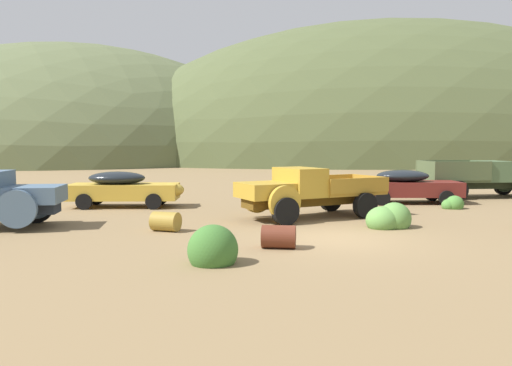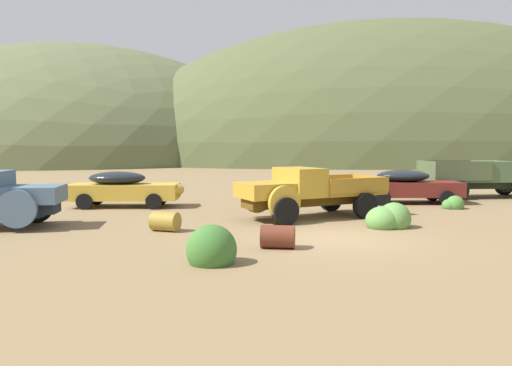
% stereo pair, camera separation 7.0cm
% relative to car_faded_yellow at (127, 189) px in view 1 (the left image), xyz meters
% --- Properties ---
extents(ground_plane, '(300.00, 300.00, 0.00)m').
position_rel_car_faded_yellow_xyz_m(ground_plane, '(6.16, -8.72, -0.82)').
color(ground_plane, olive).
extents(hill_far_right, '(70.86, 78.97, 38.90)m').
position_rel_car_faded_yellow_xyz_m(hill_far_right, '(-10.36, 71.38, -0.82)').
color(hill_far_right, '#56603D').
rests_on(hill_far_right, ground).
extents(hill_distant, '(98.68, 57.62, 44.55)m').
position_rel_car_faded_yellow_xyz_m(hill_distant, '(44.13, 52.41, -0.82)').
color(hill_distant, '#4C5633').
rests_on(hill_distant, ground).
extents(car_faded_yellow, '(5.21, 2.60, 1.57)m').
position_rel_car_faded_yellow_xyz_m(car_faded_yellow, '(0.00, 0.00, 0.00)').
color(car_faded_yellow, gold).
rests_on(car_faded_yellow, ground).
extents(truck_mustard, '(5.97, 3.52, 1.89)m').
position_rel_car_faded_yellow_xyz_m(truck_mustard, '(6.52, -4.81, 0.19)').
color(truck_mustard, '#593D12').
rests_on(truck_mustard, ground).
extents(car_oxblood, '(5.17, 2.78, 1.57)m').
position_rel_car_faded_yellow_xyz_m(car_oxblood, '(12.96, -1.46, 0.00)').
color(car_oxblood, maroon).
rests_on(car_oxblood, ground).
extents(truck_weathered_green, '(6.37, 2.91, 1.91)m').
position_rel_car_faded_yellow_xyz_m(truck_weathered_green, '(18.23, -0.04, 0.20)').
color(truck_weathered_green, '#232B1B').
rests_on(truck_weathered_green, ground).
extents(oil_drum_foreground, '(1.05, 0.97, 0.62)m').
position_rel_car_faded_yellow_xyz_m(oil_drum_foreground, '(1.43, -6.44, -0.51)').
color(oil_drum_foreground, olive).
rests_on(oil_drum_foreground, ground).
extents(oil_drum_spare, '(1.05, 0.89, 0.61)m').
position_rel_car_faded_yellow_xyz_m(oil_drum_spare, '(4.27, -9.68, -0.51)').
color(oil_drum_spare, '#5B2819').
rests_on(oil_drum_spare, ground).
extents(bush_between_trucks, '(0.67, 0.60, 0.64)m').
position_rel_car_faded_yellow_xyz_m(bush_between_trucks, '(6.48, -0.84, -0.67)').
color(bush_between_trucks, '#4C8438').
rests_on(bush_between_trucks, ground).
extents(bush_back_edge, '(1.55, 1.09, 1.08)m').
position_rel_car_faded_yellow_xyz_m(bush_back_edge, '(8.71, -7.39, -0.55)').
color(bush_back_edge, '#5B8E42').
rests_on(bush_back_edge, ground).
extents(bush_near_barrel, '(1.18, 1.08, 1.18)m').
position_rel_car_faded_yellow_xyz_m(bush_near_barrel, '(2.30, -10.95, -0.54)').
color(bush_near_barrel, '#3D702D').
rests_on(bush_near_barrel, ground).
extents(bush_front_right, '(0.96, 0.70, 0.73)m').
position_rel_car_faded_yellow_xyz_m(bush_front_right, '(13.65, -3.66, -0.63)').
color(bush_front_right, '#4C8438').
rests_on(bush_front_right, ground).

